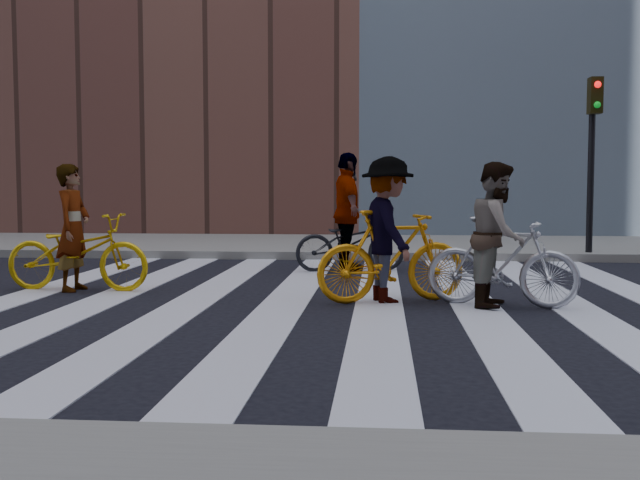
# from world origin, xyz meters

# --- Properties ---
(ground) EXTENTS (100.00, 100.00, 0.00)m
(ground) POSITION_xyz_m (0.00, 0.00, 0.00)
(ground) COLOR black
(ground) RESTS_ON ground
(sidewalk_far) EXTENTS (100.00, 5.00, 0.15)m
(sidewalk_far) POSITION_xyz_m (0.00, 7.50, 0.07)
(sidewalk_far) COLOR gray
(sidewalk_far) RESTS_ON ground
(zebra_crosswalk) EXTENTS (8.25, 10.00, 0.01)m
(zebra_crosswalk) POSITION_xyz_m (0.00, 0.00, 0.01)
(zebra_crosswalk) COLOR silver
(zebra_crosswalk) RESTS_ON ground
(traffic_signal) EXTENTS (0.22, 0.42, 3.33)m
(traffic_signal) POSITION_xyz_m (4.40, 5.32, 2.28)
(traffic_signal) COLOR black
(traffic_signal) RESTS_ON ground
(bike_yellow_left) EXTENTS (1.98, 0.79, 1.02)m
(bike_yellow_left) POSITION_xyz_m (-3.40, 0.73, 0.51)
(bike_yellow_left) COLOR #E2B00C
(bike_yellow_left) RESTS_ON ground
(bike_silver_mid) EXTENTS (1.78, 0.95, 1.03)m
(bike_silver_mid) POSITION_xyz_m (1.94, -0.13, 0.51)
(bike_silver_mid) COLOR #B9BBC4
(bike_silver_mid) RESTS_ON ground
(bike_yellow_right) EXTENTS (1.89, 1.08, 1.10)m
(bike_yellow_right) POSITION_xyz_m (0.70, 0.09, 0.55)
(bike_yellow_right) COLOR orange
(bike_yellow_right) RESTS_ON ground
(bike_dark_rear) EXTENTS (1.89, 1.06, 0.94)m
(bike_dark_rear) POSITION_xyz_m (0.08, 3.26, 0.47)
(bike_dark_rear) COLOR black
(bike_dark_rear) RESTS_ON ground
(rider_left) EXTENTS (0.43, 0.63, 1.66)m
(rider_left) POSITION_xyz_m (-3.45, 0.73, 0.83)
(rider_left) COLOR slate
(rider_left) RESTS_ON ground
(rider_mid) EXTENTS (0.83, 0.95, 1.65)m
(rider_mid) POSITION_xyz_m (1.89, -0.13, 0.83)
(rider_mid) COLOR slate
(rider_mid) RESTS_ON ground
(rider_right) EXTENTS (0.96, 1.26, 1.72)m
(rider_right) POSITION_xyz_m (0.65, 0.09, 0.86)
(rider_right) COLOR slate
(rider_right) RESTS_ON ground
(rider_rear) EXTENTS (0.74, 1.20, 1.91)m
(rider_rear) POSITION_xyz_m (0.03, 3.26, 0.96)
(rider_rear) COLOR slate
(rider_rear) RESTS_ON ground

